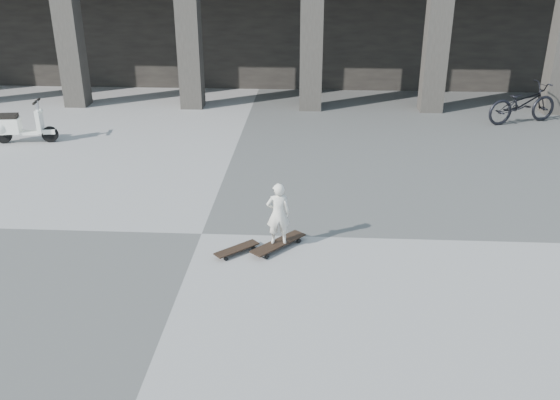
# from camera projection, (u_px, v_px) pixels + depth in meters

# --- Properties ---
(ground) EXTENTS (90.00, 90.00, 0.00)m
(ground) POSITION_uv_depth(u_px,v_px,m) (202.00, 234.00, 10.23)
(ground) COLOR #4B4B49
(ground) RESTS_ON ground
(longboard) EXTENTS (0.89, 0.98, 0.11)m
(longboard) POSITION_uv_depth(u_px,v_px,m) (278.00, 244.00, 9.72)
(longboard) COLOR black
(longboard) RESTS_ON ground
(skateboard_spare) EXTENTS (0.71, 0.68, 0.09)m
(skateboard_spare) POSITION_uv_depth(u_px,v_px,m) (237.00, 249.00, 9.57)
(skateboard_spare) COLOR black
(skateboard_spare) RESTS_ON ground
(child) EXTENTS (0.41, 0.30, 1.04)m
(child) POSITION_uv_depth(u_px,v_px,m) (278.00, 214.00, 9.50)
(child) COLOR silver
(child) RESTS_ON longboard
(scooter) EXTENTS (1.54, 0.58, 1.07)m
(scooter) POSITION_uv_depth(u_px,v_px,m) (14.00, 126.00, 14.70)
(scooter) COLOR black
(scooter) RESTS_ON ground
(bicycle) EXTENTS (2.25, 1.45, 1.11)m
(bicycle) POSITION_uv_depth(u_px,v_px,m) (523.00, 103.00, 16.29)
(bicycle) COLOR black
(bicycle) RESTS_ON ground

